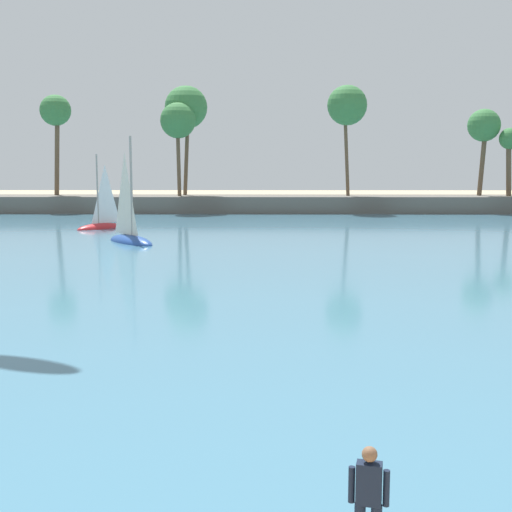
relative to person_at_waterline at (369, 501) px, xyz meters
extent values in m
cube|color=teal|center=(-3.94, 52.67, -0.86)|extent=(220.00, 104.82, 0.06)
cube|color=#605B54|center=(-3.94, 65.08, 0.01)|extent=(96.69, 6.00, 1.80)
cylinder|color=brown|center=(-23.64, 66.46, 5.45)|extent=(0.87, 0.61, 9.10)
sphere|color=#38753D|center=(-23.64, 66.46, 9.99)|extent=(3.31, 3.31, 3.31)
cylinder|color=brown|center=(24.54, 64.45, 3.90)|extent=(0.83, 0.57, 6.02)
sphere|color=#38753D|center=(24.54, 64.45, 6.90)|extent=(2.25, 2.25, 2.25)
cylinder|color=brown|center=(-10.21, 64.30, 4.84)|extent=(0.49, 0.58, 7.89)
sphere|color=#38753D|center=(-10.21, 64.30, 8.78)|extent=(3.72, 3.72, 3.72)
cylinder|color=brown|center=(22.06, 65.42, 4.62)|extent=(0.78, 0.82, 7.45)
sphere|color=#38753D|center=(22.06, 65.42, 8.33)|extent=(3.43, 3.43, 3.43)
cylinder|color=brown|center=(7.53, 65.12, 5.65)|extent=(0.83, 0.77, 9.50)
sphere|color=#38753D|center=(7.53, 65.12, 10.39)|extent=(4.20, 4.20, 4.20)
cylinder|color=brown|center=(-9.57, 66.39, 5.59)|extent=(0.89, 0.53, 9.39)
sphere|color=#38753D|center=(-9.57, 66.39, 10.28)|extent=(4.57, 4.57, 4.57)
cube|color=#141E33|center=(0.00, 0.00, 0.26)|extent=(0.38, 0.27, 0.58)
sphere|color=brown|center=(0.00, 0.00, 0.67)|extent=(0.21, 0.21, 0.21)
cylinder|color=#141E33|center=(-0.22, 0.05, 0.22)|extent=(0.09, 0.09, 0.50)
cylinder|color=#141E33|center=(0.22, -0.05, 0.22)|extent=(0.09, 0.09, 0.50)
ellipsoid|color=red|center=(-14.43, 46.50, -0.83)|extent=(3.91, 4.16, 0.88)
cylinder|color=gray|center=(-14.57, 46.34, 2.35)|extent=(0.13, 0.13, 5.49)
pyramid|color=white|center=(-14.08, 46.89, 1.94)|extent=(1.42, 1.56, 4.67)
ellipsoid|color=#234793|center=(-10.17, 36.78, -0.83)|extent=(4.43, 5.05, 1.04)
cylinder|color=gray|center=(-10.01, 36.57, 2.93)|extent=(0.16, 0.16, 6.49)
pyramid|color=silver|center=(-10.55, 37.27, 2.44)|extent=(1.56, 1.93, 5.51)
camera|label=1|loc=(-1.44, -8.70, 4.52)|focal=48.34mm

